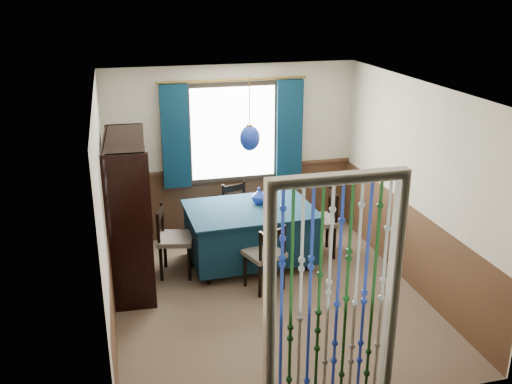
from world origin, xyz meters
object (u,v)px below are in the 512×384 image
object	(u,v)px
chair_far	(239,212)
pendant_lamp	(250,138)
dining_table	(250,232)
sideboard	(131,235)
bowl_shelf	(133,190)
chair_right	(321,221)
chair_near	(266,255)
vase_table	(259,196)
vase_sideboard	(132,195)
chair_left	(173,239)

from	to	relation	value
chair_far	pendant_lamp	distance (m)	1.47
dining_table	sideboard	world-z (taller)	sideboard
bowl_shelf	dining_table	bearing A→B (deg)	14.13
chair_far	bowl_shelf	distance (m)	2.03
chair_right	chair_near	bearing A→B (deg)	134.03
vase_table	bowl_shelf	world-z (taller)	bowl_shelf
sideboard	vase_sideboard	world-z (taller)	sideboard
chair_far	pendant_lamp	world-z (taller)	pendant_lamp
chair_left	bowl_shelf	size ratio (longest dim) A/B	4.41
vase_table	bowl_shelf	xyz separation A→B (m)	(-1.63, -0.52, 0.41)
chair_far	chair_left	size ratio (longest dim) A/B	0.93
chair_near	sideboard	bearing A→B (deg)	139.52
sideboard	vase_sideboard	xyz separation A→B (m)	(0.06, 0.33, 0.40)
chair_right	pendant_lamp	bearing A→B (deg)	98.83
chair_far	chair_left	distance (m)	1.29
pendant_lamp	bowl_shelf	distance (m)	1.58
chair_near	chair_right	xyz separation A→B (m)	(0.99, 0.76, 0.03)
sideboard	vase_table	bearing A→B (deg)	12.24
dining_table	vase_table	size ratio (longest dim) A/B	8.58
dining_table	vase_table	world-z (taller)	vase_table
pendant_lamp	vase_sideboard	xyz separation A→B (m)	(-1.47, 0.20, -0.69)
dining_table	vase_sideboard	size ratio (longest dim) A/B	8.00
chair_far	chair_right	size ratio (longest dim) A/B	0.92
pendant_lamp	vase_table	world-z (taller)	pendant_lamp
chair_left	chair_far	bearing A→B (deg)	140.34
vase_table	vase_sideboard	size ratio (longest dim) A/B	0.93
chair_left	vase_sideboard	world-z (taller)	vase_sideboard
pendant_lamp	vase_sideboard	size ratio (longest dim) A/B	4.47
chair_right	bowl_shelf	xyz separation A→B (m)	(-2.48, -0.41, 0.81)
chair_near	vase_table	bearing A→B (deg)	61.08
dining_table	chair_left	bearing A→B (deg)	-178.75
chair_far	chair_left	world-z (taller)	chair_left
vase_sideboard	vase_table	bearing A→B (deg)	-1.94
bowl_shelf	chair_near	bearing A→B (deg)	-13.25
vase_sideboard	chair_far	bearing A→B (deg)	19.39
vase_table	sideboard	bearing A→B (deg)	-170.68
pendant_lamp	bowl_shelf	bearing A→B (deg)	-165.87
bowl_shelf	vase_sideboard	distance (m)	0.63
chair_right	pendant_lamp	world-z (taller)	pendant_lamp
chair_left	bowl_shelf	distance (m)	0.99
dining_table	sideboard	xyz separation A→B (m)	(-1.53, -0.13, 0.18)
chair_near	chair_right	world-z (taller)	chair_right
chair_left	vase_table	size ratio (longest dim) A/B	4.68
pendant_lamp	vase_sideboard	bearing A→B (deg)	172.14
chair_left	dining_table	bearing A→B (deg)	106.13
chair_near	vase_table	distance (m)	0.98
chair_left	pendant_lamp	xyz separation A→B (m)	(1.01, 0.06, 1.25)
sideboard	pendant_lamp	bearing A→B (deg)	7.76
chair_far	pendant_lamp	size ratio (longest dim) A/B	0.91
chair_far	pendant_lamp	bearing A→B (deg)	72.49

